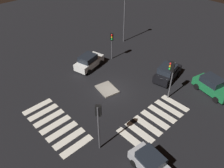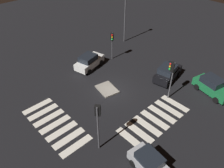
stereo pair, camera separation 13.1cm
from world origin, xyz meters
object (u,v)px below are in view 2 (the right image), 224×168
(car_green, at_px, (213,86))
(street_lamp, at_px, (125,11))
(car_black, at_px, (168,73))
(traffic_light_north, at_px, (172,72))
(car_silver, at_px, (151,164))
(traffic_light_west, at_px, (112,40))
(traffic_island, at_px, (107,89))
(car_white, at_px, (89,61))
(traffic_light_east, at_px, (98,117))

(car_green, distance_m, street_lamp, 16.34)
(car_black, distance_m, street_lamp, 11.96)
(traffic_light_north, bearing_deg, car_silver, 81.95)
(car_black, relative_size, car_green, 1.00)
(car_silver, relative_size, traffic_light_west, 1.04)
(traffic_island, height_order, car_black, car_black)
(car_black, height_order, traffic_light_north, traffic_light_north)
(car_white, relative_size, traffic_light_west, 1.15)
(traffic_island, height_order, car_green, car_green)
(traffic_light_north, bearing_deg, traffic_island, -0.88)
(car_black, distance_m, traffic_light_west, 8.40)
(traffic_light_east, xyz_separation_m, street_lamp, (-12.73, 16.01, 1.28))
(car_silver, distance_m, traffic_light_north, 9.66)
(traffic_island, xyz_separation_m, car_black, (3.39, 6.75, 0.84))
(traffic_island, height_order, car_silver, car_silver)
(street_lamp, bearing_deg, traffic_light_north, -26.51)
(traffic_light_east, height_order, street_lamp, street_lamp)
(car_black, bearing_deg, car_white, 110.89)
(car_white, distance_m, car_silver, 16.06)
(traffic_light_east, relative_size, traffic_light_west, 1.22)
(car_white, distance_m, traffic_light_east, 13.04)
(traffic_light_north, xyz_separation_m, street_lamp, (-12.83, 6.40, 1.45))
(car_green, bearing_deg, traffic_island, -122.87)
(car_white, xyz_separation_m, street_lamp, (-2.23, 8.76, 3.97))
(car_green, bearing_deg, car_silver, -70.44)
(car_black, distance_m, traffic_light_north, 4.36)
(car_silver, bearing_deg, street_lamp, 146.70)
(traffic_light_north, bearing_deg, traffic_light_west, -42.94)
(traffic_light_west, relative_size, street_lamp, 0.55)
(car_white, xyz_separation_m, traffic_light_east, (10.50, -7.25, 2.69))
(car_black, xyz_separation_m, street_lamp, (-10.73, 3.51, 3.94))
(car_white, relative_size, traffic_light_north, 1.00)
(car_silver, relative_size, car_green, 0.88)
(traffic_island, height_order, traffic_light_north, traffic_light_north)
(car_white, distance_m, traffic_light_west, 4.17)
(traffic_light_west, height_order, street_lamp, street_lamp)
(traffic_light_north, xyz_separation_m, traffic_light_west, (-10.09, 1.23, -0.46))
(traffic_light_north, relative_size, street_lamp, 0.64)
(car_silver, xyz_separation_m, traffic_light_east, (-4.46, -1.39, 2.76))
(street_lamp, bearing_deg, traffic_light_west, -62.03)
(traffic_island, xyz_separation_m, traffic_light_north, (5.49, 3.86, 3.33))
(car_white, bearing_deg, car_black, -72.13)
(car_silver, xyz_separation_m, traffic_light_west, (-14.44, 9.46, 2.12))
(traffic_island, bearing_deg, car_silver, -23.89)
(car_silver, relative_size, traffic_light_east, 0.85)
(traffic_light_north, distance_m, street_lamp, 14.41)
(car_green, bearing_deg, car_white, -140.83)
(street_lamp, bearing_deg, car_black, -18.10)
(car_black, bearing_deg, traffic_light_west, 90.90)
(traffic_light_west, bearing_deg, street_lamp, 161.17)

